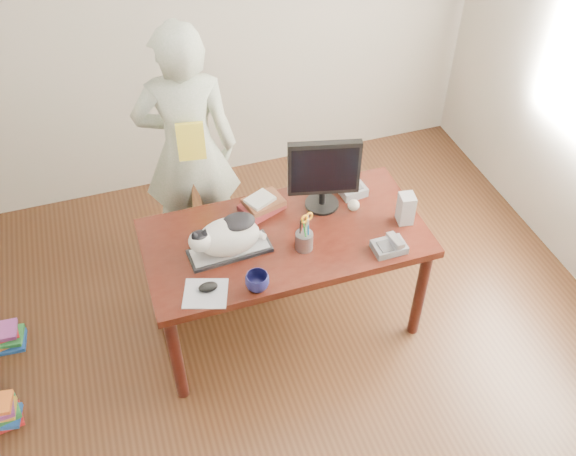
# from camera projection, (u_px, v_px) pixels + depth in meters

# --- Properties ---
(room) EXTENTS (4.50, 4.50, 4.50)m
(room) POSITION_uv_depth(u_px,v_px,m) (327.00, 227.00, 2.81)
(room) COLOR black
(room) RESTS_ON ground
(desk) EXTENTS (1.60, 0.80, 0.75)m
(desk) POSITION_uv_depth(u_px,v_px,m) (281.00, 244.00, 3.79)
(desk) COLOR black
(desk) RESTS_ON ground
(keyboard) EXTENTS (0.46, 0.20, 0.03)m
(keyboard) POSITION_uv_depth(u_px,v_px,m) (230.00, 250.00, 3.53)
(keyboard) COLOR black
(keyboard) RESTS_ON desk
(cat) EXTENTS (0.44, 0.25, 0.25)m
(cat) POSITION_uv_depth(u_px,v_px,m) (226.00, 236.00, 3.44)
(cat) COLOR white
(cat) RESTS_ON keyboard
(monitor) EXTENTS (0.41, 0.24, 0.47)m
(monitor) POSITION_uv_depth(u_px,v_px,m) (324.00, 172.00, 3.63)
(monitor) COLOR black
(monitor) RESTS_ON desk
(pen_cup) EXTENTS (0.13, 0.13, 0.25)m
(pen_cup) POSITION_uv_depth(u_px,v_px,m) (304.00, 239.00, 3.52)
(pen_cup) COLOR gray
(pen_cup) RESTS_ON desk
(mousepad) EXTENTS (0.28, 0.26, 0.01)m
(mousepad) POSITION_uv_depth(u_px,v_px,m) (206.00, 293.00, 3.32)
(mousepad) COLOR silver
(mousepad) RESTS_ON desk
(mouse) EXTENTS (0.12, 0.09, 0.04)m
(mouse) POSITION_uv_depth(u_px,v_px,m) (208.00, 287.00, 3.32)
(mouse) COLOR black
(mouse) RESTS_ON mousepad
(coffee_mug) EXTENTS (0.17, 0.17, 0.10)m
(coffee_mug) POSITION_uv_depth(u_px,v_px,m) (257.00, 282.00, 3.31)
(coffee_mug) COLOR #0C0D33
(coffee_mug) RESTS_ON desk
(phone) EXTENTS (0.18, 0.15, 0.08)m
(phone) POSITION_uv_depth(u_px,v_px,m) (390.00, 246.00, 3.53)
(phone) COLOR slate
(phone) RESTS_ON desk
(speaker) EXTENTS (0.10, 0.11, 0.19)m
(speaker) POSITION_uv_depth(u_px,v_px,m) (406.00, 208.00, 3.66)
(speaker) COLOR #959597
(speaker) RESTS_ON desk
(baseball) EXTENTS (0.07, 0.07, 0.07)m
(baseball) POSITION_uv_depth(u_px,v_px,m) (354.00, 205.00, 3.77)
(baseball) COLOR silver
(baseball) RESTS_ON desk
(book_stack) EXTENTS (0.29, 0.25, 0.09)m
(book_stack) POSITION_uv_depth(u_px,v_px,m) (262.00, 204.00, 3.77)
(book_stack) COLOR #551617
(book_stack) RESTS_ON desk
(calculator) EXTENTS (0.17, 0.22, 0.06)m
(calculator) POSITION_uv_depth(u_px,v_px,m) (350.00, 187.00, 3.90)
(calculator) COLOR slate
(calculator) RESTS_ON desk
(person) EXTENTS (0.69, 0.51, 1.73)m
(person) POSITION_uv_depth(u_px,v_px,m) (188.00, 150.00, 4.03)
(person) COLOR silver
(person) RESTS_ON ground
(held_book) EXTENTS (0.18, 0.12, 0.23)m
(held_book) POSITION_uv_depth(u_px,v_px,m) (191.00, 141.00, 3.79)
(held_book) COLOR yellow
(held_book) RESTS_ON person
(book_pile_b) EXTENTS (0.26, 0.20, 0.15)m
(book_pile_b) POSITION_uv_depth(u_px,v_px,m) (3.00, 337.00, 3.95)
(book_pile_b) COLOR #19469A
(book_pile_b) RESTS_ON ground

